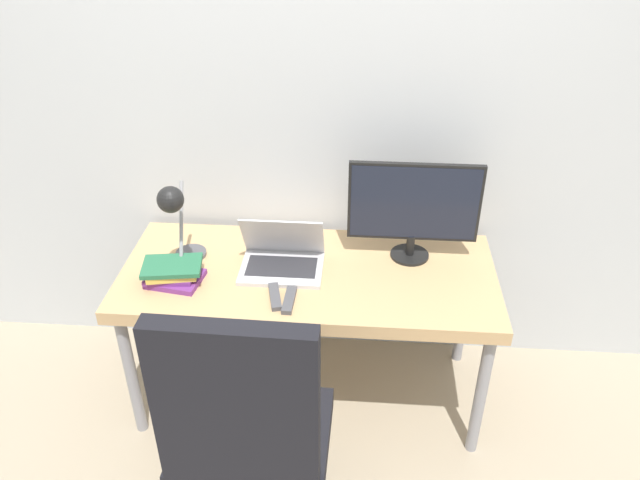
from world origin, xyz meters
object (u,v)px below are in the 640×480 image
(laptop, at_px, (282,258))
(book_stack, at_px, (173,273))
(monitor, at_px, (414,206))
(office_chair, at_px, (246,429))
(desk_lamp, at_px, (175,212))

(laptop, bearing_deg, book_stack, -162.56)
(laptop, relative_size, monitor, 0.63)
(monitor, xyz_separation_m, office_chair, (-0.57, -0.93, -0.35))
(office_chair, bearing_deg, desk_lamp, 118.16)
(laptop, height_order, desk_lamp, desk_lamp)
(office_chair, bearing_deg, book_stack, 122.11)
(monitor, bearing_deg, office_chair, -121.35)
(monitor, distance_m, office_chair, 1.15)
(office_chair, xyz_separation_m, book_stack, (-0.42, 0.66, 0.14))
(monitor, bearing_deg, desk_lamp, -168.42)
(laptop, bearing_deg, monitor, 13.66)
(laptop, height_order, monitor, monitor)
(laptop, xyz_separation_m, monitor, (0.55, 0.13, 0.20))
(laptop, distance_m, monitor, 0.60)
(desk_lamp, height_order, book_stack, desk_lamp)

